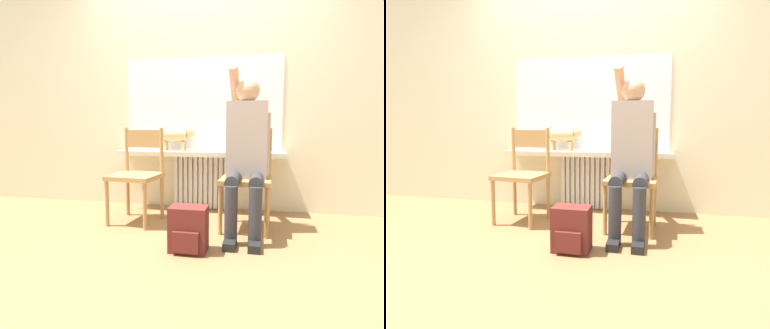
# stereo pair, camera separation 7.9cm
# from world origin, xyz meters

# --- Properties ---
(ground_plane) EXTENTS (12.00, 12.00, 0.00)m
(ground_plane) POSITION_xyz_m (0.00, 0.00, 0.00)
(ground_plane) COLOR olive
(wall_with_window) EXTENTS (7.00, 0.06, 2.70)m
(wall_with_window) POSITION_xyz_m (0.00, 1.23, 1.35)
(wall_with_window) COLOR beige
(wall_with_window) RESTS_ON ground_plane
(radiator) EXTENTS (0.60, 0.08, 0.59)m
(radiator) POSITION_xyz_m (0.00, 1.15, 0.29)
(radiator) COLOR silver
(radiator) RESTS_ON ground_plane
(windowsill) EXTENTS (1.75, 0.28, 0.05)m
(windowsill) POSITION_xyz_m (0.00, 1.06, 0.61)
(windowsill) COLOR beige
(windowsill) RESTS_ON radiator
(window_glass) EXTENTS (1.68, 0.01, 0.97)m
(window_glass) POSITION_xyz_m (0.00, 1.20, 1.12)
(window_glass) COLOR white
(window_glass) RESTS_ON windowsill
(chair_left) EXTENTS (0.47, 0.47, 0.88)m
(chair_left) POSITION_xyz_m (-0.50, 0.57, 0.46)
(chair_left) COLOR #B2844C
(chair_left) RESTS_ON ground_plane
(chair_right) EXTENTS (0.45, 0.45, 0.88)m
(chair_right) POSITION_xyz_m (0.51, 0.57, 0.46)
(chair_right) COLOR #B2844C
(chair_right) RESTS_ON ground_plane
(person) EXTENTS (0.36, 0.96, 1.43)m
(person) POSITION_xyz_m (0.51, 0.47, 0.72)
(person) COLOR #333338
(person) RESTS_ON ground_plane
(cat) EXTENTS (0.51, 0.14, 0.27)m
(cat) POSITION_xyz_m (-0.27, 1.10, 0.80)
(cat) COLOR #DBB77A
(cat) RESTS_ON windowsill
(backpack) EXTENTS (0.27, 0.22, 0.33)m
(backpack) POSITION_xyz_m (0.13, -0.05, 0.16)
(backpack) COLOR maroon
(backpack) RESTS_ON ground_plane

